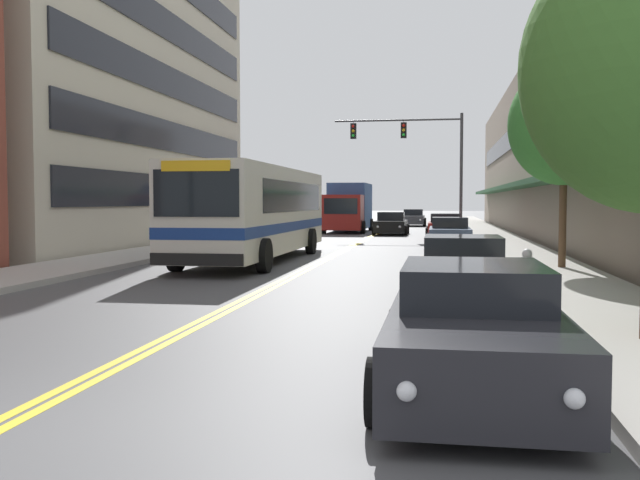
% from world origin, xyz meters
% --- Properties ---
extents(ground_plane, '(240.00, 240.00, 0.00)m').
position_xyz_m(ground_plane, '(0.00, 37.00, 0.00)').
color(ground_plane, '#4C4C4F').
extents(sidewalk_left, '(2.87, 106.00, 0.16)m').
position_xyz_m(sidewalk_left, '(-6.93, 37.00, 0.08)').
color(sidewalk_left, '#B2ADA5').
rests_on(sidewalk_left, ground_plane).
extents(sidewalk_right, '(2.87, 106.00, 0.16)m').
position_xyz_m(sidewalk_right, '(6.93, 37.00, 0.08)').
color(sidewalk_right, '#B2ADA5').
rests_on(sidewalk_right, ground_plane).
extents(centre_line, '(0.34, 106.00, 0.01)m').
position_xyz_m(centre_line, '(0.00, 37.00, 0.00)').
color(centre_line, yellow).
rests_on(centre_line, ground_plane).
extents(office_tower_left, '(12.08, 23.58, 23.03)m').
position_xyz_m(office_tower_left, '(-14.60, 27.19, 11.52)').
color(office_tower_left, beige).
rests_on(office_tower_left, ground_plane).
extents(storefront_row_right, '(9.10, 68.00, 10.02)m').
position_xyz_m(storefront_row_right, '(12.60, 37.00, 5.01)').
color(storefront_row_right, gray).
rests_on(storefront_row_right, ground_plane).
extents(city_bus, '(2.95, 12.34, 3.17)m').
position_xyz_m(city_bus, '(-2.31, 18.83, 1.80)').
color(city_bus, silver).
rests_on(city_bus, ground_plane).
extents(car_white_parked_left_mid, '(2.06, 4.67, 1.32)m').
position_xyz_m(car_white_parked_left_mid, '(-4.38, 28.90, 0.62)').
color(car_white_parked_left_mid, white).
rests_on(car_white_parked_left_mid, ground_plane).
extents(car_charcoal_parked_right_foreground, '(2.04, 4.81, 1.36)m').
position_xyz_m(car_charcoal_parked_right_foreground, '(4.34, 2.63, 0.64)').
color(car_charcoal_parked_right_foreground, '#232328').
rests_on(car_charcoal_parked_right_foreground, ground_plane).
extents(car_champagne_parked_right_mid, '(1.99, 4.17, 1.36)m').
position_xyz_m(car_champagne_parked_right_mid, '(4.42, 9.03, 0.63)').
color(car_champagne_parked_right_mid, beige).
rests_on(car_champagne_parked_right_mid, ground_plane).
extents(car_red_parked_right_far, '(2.09, 4.37, 1.39)m').
position_xyz_m(car_red_parked_right_far, '(4.28, 34.44, 0.65)').
color(car_red_parked_right_far, maroon).
rests_on(car_red_parked_right_far, ground_plane).
extents(car_slate_blue_parked_right_end, '(2.01, 4.75, 1.36)m').
position_xyz_m(car_slate_blue_parked_right_end, '(4.41, 26.42, 0.64)').
color(car_slate_blue_parked_right_end, '#475675').
rests_on(car_slate_blue_parked_right_end, ground_plane).
extents(car_black_moving_lead, '(2.13, 4.26, 1.40)m').
position_xyz_m(car_black_moving_lead, '(1.00, 39.21, 0.64)').
color(car_black_moving_lead, black).
rests_on(car_black_moving_lead, ground_plane).
extents(car_dark_grey_moving_second, '(2.08, 4.78, 1.41)m').
position_xyz_m(car_dark_grey_moving_second, '(1.80, 55.40, 0.65)').
color(car_dark_grey_moving_second, '#38383D').
rests_on(car_dark_grey_moving_second, ground_plane).
extents(box_truck, '(2.81, 7.57, 3.29)m').
position_xyz_m(box_truck, '(-2.11, 42.73, 1.66)').
color(box_truck, maroon).
rests_on(box_truck, ground_plane).
extents(traffic_signal_mast, '(7.58, 0.38, 7.22)m').
position_xyz_m(traffic_signal_mast, '(2.71, 37.42, 5.18)').
color(traffic_signal_mast, '#47474C').
rests_on(traffic_signal_mast, ground_plane).
extents(street_tree_right_mid, '(3.16, 3.16, 5.83)m').
position_xyz_m(street_tree_right_mid, '(7.46, 16.11, 4.24)').
color(street_tree_right_mid, brown).
rests_on(street_tree_right_mid, sidewalk_right).
extents(fire_hydrant, '(0.34, 0.26, 0.81)m').
position_xyz_m(fire_hydrant, '(5.95, 11.60, 0.56)').
color(fire_hydrant, '#B7B7BC').
rests_on(fire_hydrant, sidewalk_right).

